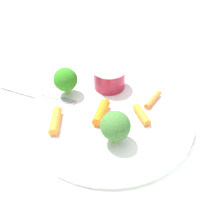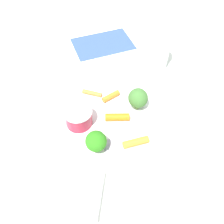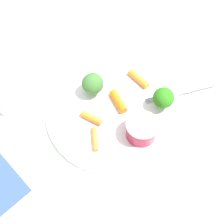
# 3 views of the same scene
# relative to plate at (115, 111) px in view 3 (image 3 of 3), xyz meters

# --- Properties ---
(ground_plane) EXTENTS (2.40, 2.40, 0.00)m
(ground_plane) POSITION_rel_plate_xyz_m (0.00, 0.00, -0.01)
(ground_plane) COLOR white
(plate) EXTENTS (0.29, 0.29, 0.01)m
(plate) POSITION_rel_plate_xyz_m (0.00, 0.00, 0.00)
(plate) COLOR white
(plate) RESTS_ON ground_plane
(sauce_cup) EXTENTS (0.06, 0.06, 0.04)m
(sauce_cup) POSITION_rel_plate_xyz_m (0.08, -0.00, 0.03)
(sauce_cup) COLOR maroon
(sauce_cup) RESTS_ON plate
(broccoli_floret_0) EXTENTS (0.04, 0.04, 0.05)m
(broccoli_floret_0) POSITION_rel_plate_xyz_m (0.06, 0.08, 0.04)
(broccoli_floret_0) COLOR #97C071
(broccoli_floret_0) RESTS_ON plate
(broccoli_floret_1) EXTENTS (0.05, 0.05, 0.06)m
(broccoli_floret_1) POSITION_rel_plate_xyz_m (-0.06, -0.01, 0.04)
(broccoli_floret_1) COLOR #90C65B
(broccoli_floret_1) RESTS_ON plate
(carrot_stick_0) EXTENTS (0.06, 0.02, 0.02)m
(carrot_stick_0) POSITION_rel_plate_xyz_m (-0.02, 0.09, 0.01)
(carrot_stick_0) COLOR orange
(carrot_stick_0) RESTS_ON plate
(carrot_stick_1) EXTENTS (0.06, 0.03, 0.02)m
(carrot_stick_1) POSITION_rel_plate_xyz_m (-0.01, 0.02, 0.01)
(carrot_stick_1) COLOR orange
(carrot_stick_1) RESTS_ON plate
(carrot_stick_2) EXTENTS (0.05, 0.03, 0.01)m
(carrot_stick_2) POSITION_rel_plate_xyz_m (-0.01, -0.05, 0.01)
(carrot_stick_2) COLOR orange
(carrot_stick_2) RESTS_ON plate
(carrot_stick_3) EXTENTS (0.05, 0.04, 0.01)m
(carrot_stick_3) POSITION_rel_plate_xyz_m (0.03, -0.08, 0.01)
(carrot_stick_3) COLOR orange
(carrot_stick_3) RESTS_ON plate
(fork) EXTENTS (0.08, 0.16, 0.00)m
(fork) POSITION_rel_plate_xyz_m (0.06, 0.14, 0.01)
(fork) COLOR #B0ADB9
(fork) RESTS_ON plate
(drinking_glass) EXTENTS (0.08, 0.08, 0.11)m
(drinking_glass) POSITION_rel_plate_xyz_m (-0.17, -0.15, 0.05)
(drinking_glass) COLOR silver
(drinking_glass) RESTS_ON ground_plane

